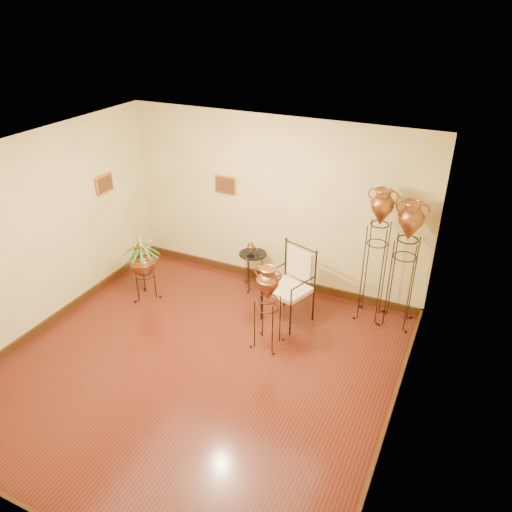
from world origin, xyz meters
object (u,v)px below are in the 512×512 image
at_px(amphora_mid, 404,264).
at_px(side_table, 253,270).
at_px(armchair, 288,287).
at_px(amphora_tall, 376,254).
at_px(planter_urn, 143,261).

height_order(amphora_mid, side_table, amphora_mid).
bearing_deg(armchair, amphora_tall, 49.22).
xyz_separation_m(amphora_mid, planter_urn, (-3.79, -1.00, -0.34)).
bearing_deg(side_table, amphora_mid, -0.02).
bearing_deg(planter_urn, amphora_tall, 16.39).
relative_size(amphora_mid, armchair, 1.68).
relative_size(planter_urn, side_table, 1.45).
bearing_deg(planter_urn, armchair, 9.00).
bearing_deg(armchair, amphora_mid, 42.02).
height_order(amphora_mid, planter_urn, amphora_mid).
bearing_deg(amphora_mid, side_table, 179.98).
bearing_deg(amphora_mid, planter_urn, -165.27).
relative_size(amphora_tall, planter_urn, 1.77).
height_order(armchair, side_table, armchair).
height_order(amphora_tall, amphora_mid, amphora_tall).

